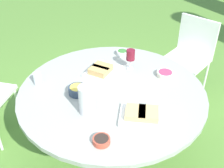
% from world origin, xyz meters
% --- Properties ---
extents(ground_plane, '(40.00, 40.00, 0.00)m').
position_xyz_m(ground_plane, '(0.00, 0.00, 0.00)').
color(ground_plane, '#5B8C38').
extents(dining_table, '(1.47, 1.47, 0.73)m').
position_xyz_m(dining_table, '(0.00, 0.00, 0.64)').
color(dining_table, '#4C4C51').
rests_on(dining_table, ground_plane).
extents(chair_near_left, '(0.59, 0.58, 0.89)m').
position_xyz_m(chair_near_left, '(-0.64, 1.17, 0.52)').
color(chair_near_left, white).
rests_on(chair_near_left, ground_plane).
extents(water_pitcher, '(0.12, 0.11, 0.22)m').
position_xyz_m(water_pitcher, '(0.19, -0.25, 0.84)').
color(water_pitcher, silver).
rests_on(water_pitcher, dining_table).
extents(wine_glass, '(0.08, 0.08, 0.18)m').
position_xyz_m(wine_glass, '(-0.25, 0.26, 0.86)').
color(wine_glass, silver).
rests_on(wine_glass, dining_table).
extents(platter_bread_main, '(0.38, 0.38, 0.07)m').
position_xyz_m(platter_bread_main, '(-0.26, 0.00, 0.76)').
color(platter_bread_main, white).
rests_on(platter_bread_main, dining_table).
extents(platter_charcuterie, '(0.38, 0.46, 0.06)m').
position_xyz_m(platter_charcuterie, '(0.38, 0.11, 0.75)').
color(platter_charcuterie, white).
rests_on(platter_charcuterie, dining_table).
extents(bowl_fries, '(0.14, 0.14, 0.06)m').
position_xyz_m(bowl_fries, '(-0.05, -0.26, 0.76)').
color(bowl_fries, '#334256').
rests_on(bowl_fries, dining_table).
extents(bowl_salad, '(0.11, 0.11, 0.04)m').
position_xyz_m(bowl_salad, '(-0.50, 0.28, 0.75)').
color(bowl_salad, white).
rests_on(bowl_salad, dining_table).
extents(bowl_olives, '(0.11, 0.11, 0.04)m').
position_xyz_m(bowl_olives, '(0.50, -0.25, 0.75)').
color(bowl_olives, '#B74733').
rests_on(bowl_olives, dining_table).
extents(bowl_dip_red, '(0.14, 0.14, 0.04)m').
position_xyz_m(bowl_dip_red, '(-0.04, 0.49, 0.75)').
color(bowl_dip_red, beige).
rests_on(bowl_dip_red, dining_table).
extents(cup_water_near, '(0.06, 0.06, 0.10)m').
position_xyz_m(cup_water_near, '(-0.28, -0.53, 0.78)').
color(cup_water_near, silver).
rests_on(cup_water_near, dining_table).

